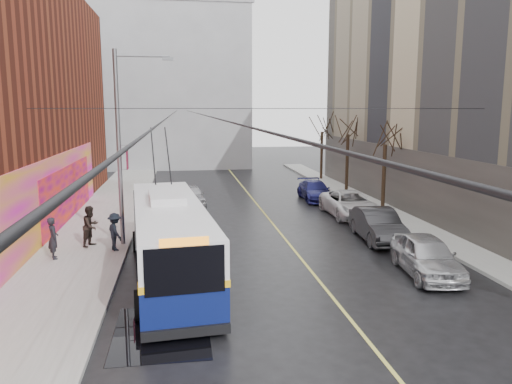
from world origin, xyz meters
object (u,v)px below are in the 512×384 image
(tree_near, at_px, (386,132))
(parked_car_a, at_px, (427,256))
(tree_mid, at_px, (348,124))
(parked_car_b, at_px, (378,225))
(parked_car_d, at_px, (315,191))
(streetlight_pole, at_px, (122,143))
(tree_far, at_px, (322,123))
(trolleybus, at_px, (169,238))
(pedestrian_c, at_px, (115,232))
(pedestrian_a, at_px, (53,238))
(pedestrian_b, at_px, (91,226))
(following_car, at_px, (191,196))
(parked_car_c, at_px, (350,204))

(tree_near, distance_m, parked_car_a, 13.02)
(tree_mid, bearing_deg, parked_car_b, -102.66)
(parked_car_a, distance_m, parked_car_d, 16.29)
(streetlight_pole, bearing_deg, tree_mid, 40.65)
(tree_near, xyz_separation_m, tree_mid, (0.00, 7.00, 0.28))
(tree_far, distance_m, parked_car_d, 11.07)
(tree_mid, bearing_deg, trolleybus, -126.48)
(parked_car_a, height_order, pedestrian_c, pedestrian_c)
(parked_car_d, xyz_separation_m, pedestrian_a, (-14.70, -12.39, 0.36))
(pedestrian_a, xyz_separation_m, pedestrian_b, (1.22, 1.81, 0.05))
(trolleybus, bearing_deg, tree_near, 33.81)
(following_car, bearing_deg, trolleybus, -101.39)
(trolleybus, distance_m, parked_car_d, 17.97)
(parked_car_d, bearing_deg, pedestrian_b, -140.28)
(tree_near, distance_m, parked_car_b, 8.52)
(streetlight_pole, xyz_separation_m, parked_car_c, (12.56, 4.85, -4.09))
(streetlight_pole, bearing_deg, trolleybus, -65.53)
(tree_mid, bearing_deg, parked_car_d, -140.79)
(streetlight_pole, relative_size, pedestrian_c, 5.33)
(parked_car_b, bearing_deg, tree_far, 85.26)
(streetlight_pole, distance_m, parked_car_a, 13.92)
(trolleybus, relative_size, pedestrian_a, 6.64)
(streetlight_pole, bearing_deg, pedestrian_b, -172.79)
(pedestrian_b, bearing_deg, parked_car_a, -85.85)
(tree_mid, xyz_separation_m, trolleybus, (-13.03, -17.63, -3.72))
(parked_car_a, height_order, parked_car_d, parked_car_a)
(tree_mid, height_order, parked_car_c, tree_mid)
(pedestrian_a, bearing_deg, tree_far, -60.28)
(parked_car_a, relative_size, following_car, 1.15)
(streetlight_pole, height_order, trolleybus, streetlight_pole)
(tree_far, height_order, parked_car_a, tree_far)
(following_car, bearing_deg, pedestrian_a, -124.11)
(tree_far, bearing_deg, tree_near, -90.00)
(trolleybus, xyz_separation_m, following_car, (1.13, 14.28, -0.86))
(tree_near, relative_size, pedestrian_a, 3.60)
(pedestrian_c, bearing_deg, parked_car_c, -92.53)
(tree_near, height_order, pedestrian_a, tree_near)
(parked_car_b, relative_size, parked_car_d, 1.02)
(tree_near, height_order, tree_far, tree_far)
(tree_mid, height_order, tree_far, tree_mid)
(parked_car_b, xyz_separation_m, pedestrian_a, (-14.82, -1.26, 0.25))
(tree_mid, distance_m, parked_car_c, 9.66)
(streetlight_pole, distance_m, pedestrian_c, 4.02)
(parked_car_b, relative_size, parked_car_c, 0.88)
(tree_near, relative_size, pedestrian_b, 3.41)
(streetlight_pole, bearing_deg, parked_car_d, 41.03)
(tree_near, height_order, tree_mid, tree_mid)
(tree_far, bearing_deg, parked_car_d, -108.42)
(pedestrian_b, bearing_deg, trolleybus, -113.44)
(streetlight_pole, relative_size, trolleybus, 0.76)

